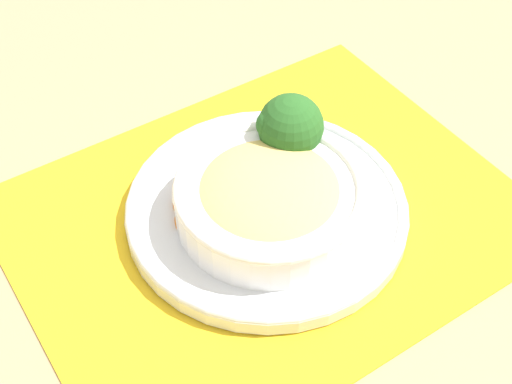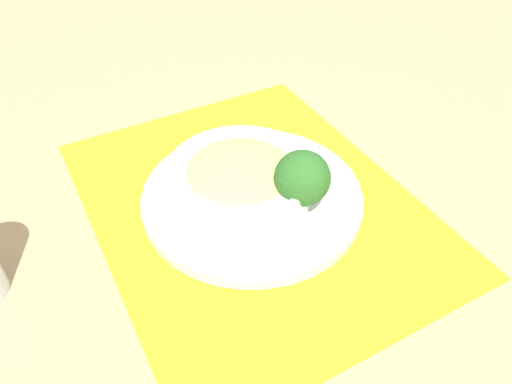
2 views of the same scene
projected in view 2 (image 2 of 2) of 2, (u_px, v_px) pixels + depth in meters
The scene contains 9 objects.
ground_plane at pixel (252, 204), 0.67m from camera, with size 4.00×4.00×0.00m, color tan.
placemat at pixel (252, 203), 0.67m from camera, with size 0.51×0.40×0.00m.
plate at pixel (252, 196), 0.66m from camera, with size 0.29×0.29×0.02m.
bowl at pixel (240, 178), 0.64m from camera, with size 0.19×0.19×0.05m.
broccoli_floret at pixel (302, 178), 0.60m from camera, with size 0.07×0.07×0.09m.
carrot_slice_near at pixel (273, 160), 0.71m from camera, with size 0.04×0.04×0.01m.
carrot_slice_middle at pixel (257, 157), 0.71m from camera, with size 0.04×0.04×0.01m.
carrot_slice_far at pixel (240, 158), 0.71m from camera, with size 0.04×0.04×0.01m.
carrot_slice_extra at pixel (224, 162), 0.71m from camera, with size 0.04×0.04×0.01m.
Camera 2 is at (0.43, -0.23, 0.46)m, focal length 35.00 mm.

